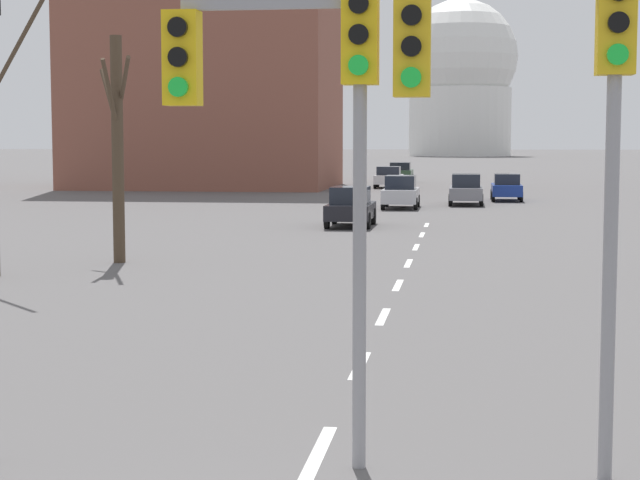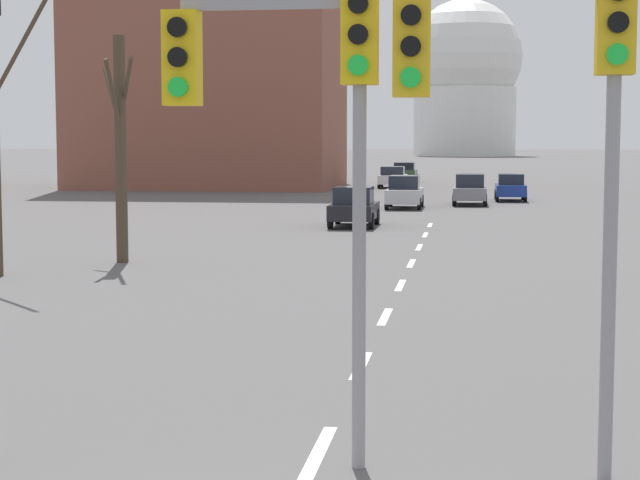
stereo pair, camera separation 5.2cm
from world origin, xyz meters
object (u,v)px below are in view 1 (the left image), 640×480
traffic_signal_centre_tall (297,99)px  sedan_far_left (389,177)px  traffic_signal_near_right (543,92)px  sedan_near_right (507,187)px  sedan_mid_centre (401,172)px  sedan_near_left (351,207)px  sedan_far_right (401,192)px  sedan_distant_centre (466,189)px

traffic_signal_centre_tall → sedan_far_left: traffic_signal_centre_tall is taller
traffic_signal_near_right → sedan_near_right: size_ratio=1.25×
traffic_signal_near_right → sedan_mid_centre: traffic_signal_near_right is taller
traffic_signal_near_right → sedan_near_right: bearing=88.3°
sedan_mid_centre → sedan_far_left: bearing=-90.8°
traffic_signal_centre_tall → sedan_near_left: size_ratio=1.31×
sedan_near_right → sedan_far_left: (-7.70, 15.37, 0.01)m
sedan_near_right → sedan_far_left: bearing=116.6°
traffic_signal_near_right → sedan_far_right: 42.73m
sedan_near_right → sedan_distant_centre: size_ratio=0.92×
sedan_far_left → sedan_far_right: bearing=-84.4°
sedan_near_left → sedan_distant_centre: sedan_distant_centre is taller
traffic_signal_near_right → sedan_near_right: traffic_signal_near_right is taller
sedan_mid_centre → sedan_far_right: sedan_far_right is taller
traffic_signal_centre_tall → sedan_distant_centre: bearing=87.9°
traffic_signal_centre_tall → sedan_far_left: size_ratio=1.26×
sedan_mid_centre → sedan_far_left: sedan_mid_centre is taller
sedan_far_left → sedan_mid_centre: bearing=89.2°
sedan_near_left → sedan_far_right: sedan_far_right is taller
traffic_signal_near_right → sedan_far_right: bearing=95.3°
traffic_signal_centre_tall → sedan_near_left: (-2.77, 30.75, -2.99)m
sedan_near_left → sedan_far_right: (1.25, 11.63, 0.02)m
sedan_mid_centre → sedan_distant_centre: 30.98m
traffic_signal_near_right → sedan_near_left: traffic_signal_near_right is taller
sedan_near_right → sedan_mid_centre: 27.46m
sedan_near_left → traffic_signal_near_right: bearing=-80.4°
sedan_distant_centre → sedan_mid_centre: bearing=99.8°
sedan_far_left → sedan_far_right: 23.00m
sedan_far_right → sedan_distant_centre: size_ratio=0.95×
sedan_distant_centre → sedan_far_right: bearing=-133.3°
sedan_near_right → sedan_near_left: bearing=-109.3°
sedan_mid_centre → sedan_distant_centre: size_ratio=0.98×
sedan_far_right → sedan_distant_centre: sedan_far_right is taller
traffic_signal_centre_tall → sedan_far_right: (-1.51, 42.38, -2.97)m
sedan_near_right → sedan_far_right: bearing=-126.0°
sedan_mid_centre → traffic_signal_near_right: bearing=-85.5°
sedan_near_left → sedan_far_left: sedan_near_left is taller
traffic_signal_near_right → sedan_mid_centre: size_ratio=1.17×
sedan_far_left → traffic_signal_centre_tall: bearing=-86.7°
traffic_signal_centre_tall → sedan_near_left: traffic_signal_centre_tall is taller
traffic_signal_centre_tall → sedan_near_left: 31.02m
sedan_near_left → sedan_mid_centre: sedan_mid_centre is taller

